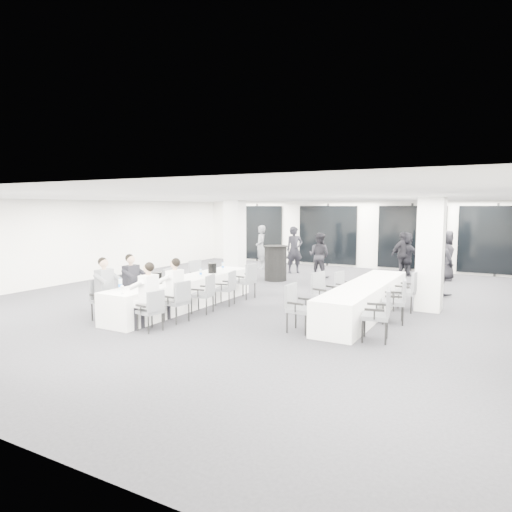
{
  "coord_description": "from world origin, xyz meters",
  "views": [
    {
      "loc": [
        5.83,
        -10.84,
        2.57
      ],
      "look_at": [
        -0.05,
        -0.2,
        1.25
      ],
      "focal_mm": 32.0,
      "sensor_mm": 36.0,
      "label": 1
    }
  ],
  "objects_px": {
    "cocktail_table": "(276,263)",
    "chair_main_left_mid": "(150,287)",
    "chair_main_left_fourth": "(172,282)",
    "ice_bucket_near": "(157,278)",
    "ice_bucket_far": "(212,268)",
    "chair_main_right_far": "(247,279)",
    "standing_guest_g": "(261,244)",
    "chair_side_right_near": "(380,312)",
    "banquet_table_side": "(365,299)",
    "chair_main_right_fourth": "(228,286)",
    "chair_main_left_far": "(199,275)",
    "standing_guest_d": "(403,251)",
    "standing_guest_b": "(319,252)",
    "standing_guest_e": "(446,252)",
    "standing_guest_f": "(407,251)",
    "chair_side_left_mid": "(323,291)",
    "chair_side_right_mid": "(397,298)",
    "standing_guest_h": "(440,259)",
    "standing_guest_a": "(294,247)",
    "chair_main_left_second": "(129,291)",
    "chair_main_right_second": "(179,299)",
    "chair_side_left_far": "(343,286)",
    "chair_main_right_mid": "(205,291)",
    "banquet_table_main": "(185,293)",
    "chair_side_left_near": "(297,305)",
    "chair_side_right_far": "(409,289)",
    "chair_main_left_near": "(102,297)",
    "chair_main_right_near": "(152,308)"
  },
  "relations": [
    {
      "from": "cocktail_table",
      "to": "chair_main_left_mid",
      "type": "distance_m",
      "value": 5.41
    },
    {
      "from": "chair_main_left_fourth",
      "to": "cocktail_table",
      "type": "bearing_deg",
      "value": 157.16
    },
    {
      "from": "ice_bucket_near",
      "to": "ice_bucket_far",
      "type": "height_order",
      "value": "same"
    },
    {
      "from": "chair_main_right_far",
      "to": "cocktail_table",
      "type": "bearing_deg",
      "value": 18.33
    },
    {
      "from": "standing_guest_g",
      "to": "chair_side_right_near",
      "type": "bearing_deg",
      "value": -1.46
    },
    {
      "from": "banquet_table_side",
      "to": "chair_main_right_fourth",
      "type": "distance_m",
      "value": 3.5
    },
    {
      "from": "chair_main_left_far",
      "to": "standing_guest_d",
      "type": "bearing_deg",
      "value": 152.66
    },
    {
      "from": "standing_guest_b",
      "to": "standing_guest_d",
      "type": "relative_size",
      "value": 1.0
    },
    {
      "from": "standing_guest_e",
      "to": "ice_bucket_far",
      "type": "bearing_deg",
      "value": 140.27
    },
    {
      "from": "standing_guest_f",
      "to": "chair_main_left_mid",
      "type": "bearing_deg",
      "value": 90.73
    },
    {
      "from": "chair_main_left_mid",
      "to": "standing_guest_e",
      "type": "xyz_separation_m",
      "value": [
        6.14,
        8.23,
        0.47
      ]
    },
    {
      "from": "chair_side_left_mid",
      "to": "chair_side_right_mid",
      "type": "height_order",
      "value": "chair_side_left_mid"
    },
    {
      "from": "chair_main_left_fourth",
      "to": "standing_guest_d",
      "type": "distance_m",
      "value": 9.01
    },
    {
      "from": "standing_guest_h",
      "to": "standing_guest_e",
      "type": "bearing_deg",
      "value": -45.4
    },
    {
      "from": "standing_guest_a",
      "to": "standing_guest_b",
      "type": "relative_size",
      "value": 1.11
    },
    {
      "from": "chair_main_left_second",
      "to": "ice_bucket_far",
      "type": "bearing_deg",
      "value": 168.65
    },
    {
      "from": "chair_main_right_far",
      "to": "standing_guest_h",
      "type": "xyz_separation_m",
      "value": [
        4.63,
        3.2,
        0.49
      ]
    },
    {
      "from": "chair_main_left_far",
      "to": "standing_guest_f",
      "type": "bearing_deg",
      "value": 152.49
    },
    {
      "from": "standing_guest_b",
      "to": "standing_guest_e",
      "type": "distance_m",
      "value": 4.38
    },
    {
      "from": "chair_main_left_mid",
      "to": "standing_guest_g",
      "type": "distance_m",
      "value": 7.88
    },
    {
      "from": "chair_main_left_far",
      "to": "chair_main_right_second",
      "type": "distance_m",
      "value": 3.46
    },
    {
      "from": "standing_guest_b",
      "to": "chair_side_left_far",
      "type": "bearing_deg",
      "value": 123.67
    },
    {
      "from": "chair_main_right_mid",
      "to": "standing_guest_g",
      "type": "height_order",
      "value": "standing_guest_g"
    },
    {
      "from": "banquet_table_main",
      "to": "chair_side_left_near",
      "type": "height_order",
      "value": "chair_side_left_near"
    },
    {
      "from": "chair_main_left_far",
      "to": "chair_side_right_far",
      "type": "distance_m",
      "value": 5.96
    },
    {
      "from": "chair_main_right_fourth",
      "to": "chair_side_left_far",
      "type": "bearing_deg",
      "value": -70.13
    },
    {
      "from": "standing_guest_b",
      "to": "standing_guest_h",
      "type": "bearing_deg",
      "value": 167.24
    },
    {
      "from": "chair_main_left_second",
      "to": "standing_guest_a",
      "type": "bearing_deg",
      "value": -174.76
    },
    {
      "from": "banquet_table_side",
      "to": "standing_guest_g",
      "type": "bearing_deg",
      "value": 135.14
    },
    {
      "from": "chair_main_left_near",
      "to": "chair_main_right_near",
      "type": "xyz_separation_m",
      "value": [
        1.66,
        -0.2,
        -0.04
      ]
    },
    {
      "from": "chair_main_right_fourth",
      "to": "standing_guest_b",
      "type": "bearing_deg",
      "value": -15.24
    },
    {
      "from": "chair_side_left_near",
      "to": "standing_guest_a",
      "type": "height_order",
      "value": "standing_guest_a"
    },
    {
      "from": "chair_main_right_second",
      "to": "chair_main_right_fourth",
      "type": "relative_size",
      "value": 1.04
    },
    {
      "from": "standing_guest_g",
      "to": "standing_guest_b",
      "type": "bearing_deg",
      "value": 26.53
    },
    {
      "from": "chair_side_left_mid",
      "to": "ice_bucket_near",
      "type": "relative_size",
      "value": 3.76
    },
    {
      "from": "standing_guest_g",
      "to": "chair_side_left_far",
      "type": "bearing_deg",
      "value": 3.32
    },
    {
      "from": "chair_main_left_mid",
      "to": "chair_side_left_mid",
      "type": "distance_m",
      "value": 4.42
    },
    {
      "from": "chair_main_left_second",
      "to": "chair_main_left_far",
      "type": "xyz_separation_m",
      "value": [
        -0.0,
        2.86,
        0.02
      ]
    },
    {
      "from": "chair_side_right_mid",
      "to": "chair_main_right_second",
      "type": "bearing_deg",
      "value": 104.81
    },
    {
      "from": "chair_side_left_near",
      "to": "standing_guest_g",
      "type": "bearing_deg",
      "value": -145.61
    },
    {
      "from": "banquet_table_side",
      "to": "chair_side_left_near",
      "type": "height_order",
      "value": "chair_side_left_near"
    },
    {
      "from": "chair_main_right_fourth",
      "to": "chair_main_right_second",
      "type": "bearing_deg",
      "value": 169.11
    },
    {
      "from": "chair_side_left_near",
      "to": "standing_guest_b",
      "type": "height_order",
      "value": "standing_guest_b"
    },
    {
      "from": "chair_main_left_fourth",
      "to": "chair_side_left_near",
      "type": "relative_size",
      "value": 0.9
    },
    {
      "from": "chair_main_left_mid",
      "to": "ice_bucket_far",
      "type": "bearing_deg",
      "value": 157.84
    },
    {
      "from": "cocktail_table",
      "to": "chair_main_right_mid",
      "type": "xyz_separation_m",
      "value": [
        0.7,
        -5.22,
        -0.08
      ]
    },
    {
      "from": "cocktail_table",
      "to": "chair_main_left_second",
      "type": "relative_size",
      "value": 1.3
    },
    {
      "from": "chair_main_left_fourth",
      "to": "standing_guest_a",
      "type": "relative_size",
      "value": 0.43
    },
    {
      "from": "cocktail_table",
      "to": "chair_main_right_fourth",
      "type": "xyz_separation_m",
      "value": [
        0.7,
        -4.21,
        -0.1
      ]
    },
    {
      "from": "chair_main_left_far",
      "to": "chair_main_right_second",
      "type": "height_order",
      "value": "chair_main_left_far"
    }
  ]
}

